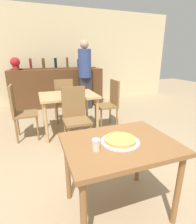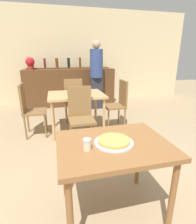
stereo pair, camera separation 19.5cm
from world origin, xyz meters
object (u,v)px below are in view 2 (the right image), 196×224
(chair_far_side_back, at_px, (73,98))
(chair_far_side_right, at_px, (118,101))
(pizza_tray, at_px, (114,141))
(potted_plant, at_px, (30,63))
(chair_far_side_left, at_px, (29,107))
(person_standing, at_px, (96,73))
(cheese_shaker, at_px, (87,144))
(chair_far_side_front, at_px, (81,113))

(chair_far_side_back, distance_m, chair_far_side_right, 1.02)
(pizza_tray, distance_m, potted_plant, 4.12)
(chair_far_side_left, height_order, person_standing, person_standing)
(chair_far_side_back, distance_m, pizza_tray, 2.54)
(chair_far_side_right, relative_size, cheese_shaker, 10.44)
(chair_far_side_right, relative_size, potted_plant, 2.96)
(cheese_shaker, xyz_separation_m, potted_plant, (-0.81, 4.01, 0.47))
(chair_far_side_front, distance_m, chair_far_side_right, 1.02)
(chair_far_side_right, xyz_separation_m, potted_plant, (-1.83, 1.98, 0.70))
(potted_plant, bearing_deg, pizza_tray, -75.08)
(chair_far_side_right, relative_size, pizza_tray, 2.94)
(chair_far_side_front, height_order, cheese_shaker, chair_far_side_front)
(pizza_tray, bearing_deg, potted_plant, 104.92)
(potted_plant, bearing_deg, chair_far_side_front, -68.94)
(chair_far_side_right, xyz_separation_m, pizza_tray, (-0.77, -1.97, 0.20))
(chair_far_side_right, xyz_separation_m, cheese_shaker, (-1.01, -2.03, 0.23))
(chair_far_side_left, distance_m, pizza_tray, 2.19)
(chair_far_side_left, relative_size, potted_plant, 2.96)
(pizza_tray, relative_size, person_standing, 0.18)
(chair_far_side_front, bearing_deg, chair_far_side_left, 146.53)
(chair_far_side_left, height_order, potted_plant, potted_plant)
(chair_far_side_front, distance_m, pizza_tray, 1.43)
(cheese_shaker, height_order, potted_plant, potted_plant)
(chair_far_side_back, distance_m, chair_far_side_left, 1.02)
(chair_far_side_back, distance_m, potted_plant, 1.86)
(chair_far_side_front, bearing_deg, person_standing, 69.82)
(chair_far_side_right, distance_m, person_standing, 1.52)
(pizza_tray, xyz_separation_m, cheese_shaker, (-0.24, -0.05, 0.03))
(chair_far_side_back, bearing_deg, chair_far_side_front, 90.00)
(cheese_shaker, xyz_separation_m, person_standing, (0.91, 3.48, 0.22))
(chair_far_side_right, bearing_deg, pizza_tray, -21.41)
(chair_far_side_back, xyz_separation_m, potted_plant, (-0.98, 1.42, 0.70))
(chair_far_side_back, distance_m, person_standing, 1.24)
(chair_far_side_front, bearing_deg, cheese_shaker, -96.46)
(pizza_tray, bearing_deg, cheese_shaker, -167.20)
(chair_far_side_front, relative_size, person_standing, 0.53)
(chair_far_side_front, xyz_separation_m, potted_plant, (-0.98, 2.54, 0.70))
(person_standing, distance_m, potted_plant, 1.82)
(pizza_tray, height_order, potted_plant, potted_plant)
(chair_far_side_right, height_order, cheese_shaker, chair_far_side_right)
(chair_far_side_front, relative_size, chair_far_side_right, 1.00)
(chair_far_side_right, distance_m, potted_plant, 2.79)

